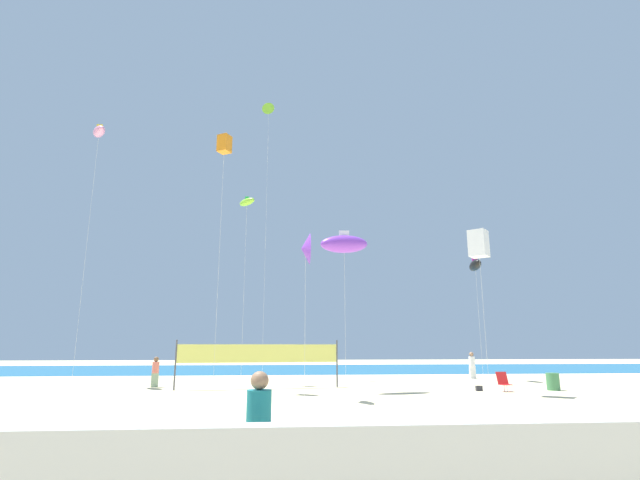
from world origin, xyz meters
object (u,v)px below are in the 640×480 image
(kite_lime_delta, at_px, (269,111))
(kite_black_inflatable, at_px, (475,265))
(folding_beach_chair, at_px, (504,381))
(beachgoer_coral_shirt, at_px, (155,371))
(beach_handbag, at_px, (479,388))
(kite_violet_delta, at_px, (305,249))
(kite_pink_inflatable, at_px, (99,132))
(kite_violet_inflatable, at_px, (344,244))
(kite_white_box, at_px, (479,244))
(kite_lime_inflatable, at_px, (247,202))
(toddler_figure, at_px, (285,453))
(mother_figure, at_px, (258,424))
(beachgoer_white_shirt, at_px, (472,364))
(kite_orange_box, at_px, (224,145))
(volleyball_net, at_px, (260,355))
(trash_barrel, at_px, (553,382))

(kite_lime_delta, relative_size, kite_black_inflatable, 2.57)
(folding_beach_chair, bearing_deg, kite_lime_delta, 124.76)
(beachgoer_coral_shirt, xyz_separation_m, beach_handbag, (15.99, -3.71, -0.70))
(kite_violet_delta, xyz_separation_m, kite_pink_inflatable, (-12.41, 8.77, 8.99))
(kite_violet_inflatable, bearing_deg, kite_white_box, -20.46)
(kite_lime_inflatable, bearing_deg, kite_violet_delta, -70.20)
(beachgoer_coral_shirt, distance_m, beach_handbag, 16.43)
(toddler_figure, relative_size, kite_violet_inflatable, 0.11)
(mother_figure, height_order, beachgoer_white_shirt, beachgoer_white_shirt)
(folding_beach_chair, distance_m, kite_lime_delta, 24.80)
(kite_orange_box, bearing_deg, folding_beach_chair, -7.11)
(mother_figure, distance_m, beach_handbag, 18.06)
(beachgoer_white_shirt, xyz_separation_m, folding_beach_chair, (-2.23, -9.02, -0.45))
(beachgoer_coral_shirt, bearing_deg, kite_black_inflatable, -71.05)
(kite_orange_box, bearing_deg, beachgoer_white_shirt, 24.54)
(mother_figure, relative_size, kite_lime_inflatable, 0.15)
(beachgoer_coral_shirt, relative_size, kite_orange_box, 0.12)
(beach_handbag, distance_m, kite_black_inflatable, 10.60)
(toddler_figure, xyz_separation_m, kite_lime_delta, (-1.04, 25.34, 19.07))
(toddler_figure, bearing_deg, kite_violet_inflatable, 101.04)
(kite_violet_delta, height_order, kite_pink_inflatable, kite_pink_inflatable)
(folding_beach_chair, xyz_separation_m, kite_white_box, (-1.33, -1.35, 6.35))
(volleyball_net, bearing_deg, kite_orange_box, -158.75)
(folding_beach_chair, xyz_separation_m, kite_orange_box, (-13.77, 1.72, 12.24))
(kite_violet_delta, relative_size, kite_white_box, 0.91)
(kite_lime_inflatable, bearing_deg, toddler_figure, -84.14)
(volleyball_net, height_order, kite_violet_inflatable, kite_violet_inflatable)
(kite_white_box, bearing_deg, folding_beach_chair, 45.39)
(beachgoer_white_shirt, height_order, kite_orange_box, kite_orange_box)
(kite_black_inflatable, bearing_deg, kite_white_box, -112.18)
(beachgoer_coral_shirt, height_order, beach_handbag, beachgoer_coral_shirt)
(kite_pink_inflatable, bearing_deg, kite_orange_box, -27.58)
(mother_figure, xyz_separation_m, volleyball_net, (-0.56, 17.28, 0.73))
(beach_handbag, bearing_deg, kite_violet_inflatable, 174.63)
(toddler_figure, height_order, trash_barrel, toddler_figure)
(mother_figure, xyz_separation_m, beach_handbag, (9.96, 15.04, -0.78))
(folding_beach_chair, relative_size, kite_lime_inflatable, 0.08)
(beachgoer_coral_shirt, height_order, kite_pink_inflatable, kite_pink_inflatable)
(kite_pink_inflatable, xyz_separation_m, kite_white_box, (20.69, -7.38, -8.31))
(kite_pink_inflatable, height_order, kite_lime_inflatable, kite_pink_inflatable)
(beachgoer_white_shirt, relative_size, trash_barrel, 2.10)
(folding_beach_chair, xyz_separation_m, kite_lime_inflatable, (-12.74, 5.93, 10.31))
(mother_figure, xyz_separation_m, kite_lime_inflatable, (-1.69, 20.65, 9.86))
(kite_lime_inflatable, bearing_deg, kite_orange_box, -103.73)
(trash_barrel, bearing_deg, beach_handbag, 179.89)
(beachgoer_coral_shirt, height_order, kite_lime_delta, kite_lime_delta)
(kite_violet_delta, relative_size, kite_black_inflatable, 0.87)
(beach_handbag, relative_size, kite_orange_box, 0.02)
(trash_barrel, bearing_deg, kite_lime_inflatable, 159.96)
(kite_orange_box, bearing_deg, kite_pink_inflatable, 152.42)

